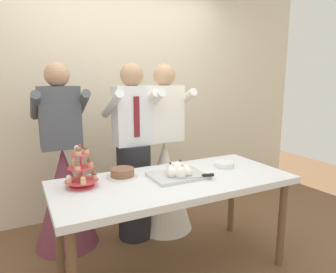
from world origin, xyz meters
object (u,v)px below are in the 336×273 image
(person_groom, at_px, (134,163))
(plate_stack, at_px, (224,164))
(round_cake, at_px, (122,173))
(person_guest, at_px, (64,184))
(person_bride, at_px, (164,173))
(dessert_table, at_px, (174,188))
(cupcake_stand, at_px, (81,171))
(main_cake_tray, at_px, (178,172))

(person_groom, bearing_deg, plate_stack, -43.00)
(round_cake, distance_m, person_groom, 0.52)
(person_guest, bearing_deg, plate_stack, -30.43)
(round_cake, xyz_separation_m, person_bride, (0.60, 0.48, -0.22))
(dessert_table, relative_size, person_groom, 1.08)
(cupcake_stand, relative_size, plate_stack, 1.73)
(person_groom, height_order, person_guest, same)
(person_groom, xyz_separation_m, person_guest, (-0.61, 0.15, -0.16))
(cupcake_stand, bearing_deg, round_cake, 12.43)
(main_cake_tray, distance_m, person_groom, 0.65)
(main_cake_tray, bearing_deg, person_bride, 72.23)
(dessert_table, bearing_deg, plate_stack, 9.71)
(dessert_table, height_order, plate_stack, plate_stack)
(person_groom, bearing_deg, person_guest, 166.37)
(main_cake_tray, distance_m, plate_stack, 0.49)
(person_groom, bearing_deg, person_bride, 5.10)
(person_bride, bearing_deg, plate_stack, -65.47)
(person_bride, bearing_deg, round_cake, -141.38)
(main_cake_tray, xyz_separation_m, person_bride, (0.21, 0.67, -0.23))
(person_groom, relative_size, person_bride, 1.00)
(cupcake_stand, distance_m, person_bride, 1.11)
(round_cake, relative_size, person_groom, 0.14)
(plate_stack, height_order, person_bride, person_bride)
(person_groom, xyz_separation_m, person_bride, (0.34, 0.03, -0.16))
(main_cake_tray, xyz_separation_m, round_cake, (-0.38, 0.19, -0.01))
(dessert_table, bearing_deg, main_cake_tray, 29.23)
(dessert_table, bearing_deg, cupcake_stand, 167.45)
(cupcake_stand, bearing_deg, person_bride, 30.81)
(cupcake_stand, relative_size, main_cake_tray, 0.71)
(person_bride, height_order, person_guest, same)
(cupcake_stand, distance_m, main_cake_tray, 0.72)
(cupcake_stand, height_order, round_cake, cupcake_stand)
(plate_stack, xyz_separation_m, round_cake, (-0.87, 0.13, 0.01))
(plate_stack, height_order, person_groom, person_groom)
(round_cake, bearing_deg, cupcake_stand, -167.57)
(cupcake_stand, distance_m, round_cake, 0.34)
(person_bride, bearing_deg, dessert_table, -110.44)
(dessert_table, relative_size, person_guest, 1.08)
(plate_stack, distance_m, round_cake, 0.88)
(main_cake_tray, height_order, person_guest, person_guest)
(dessert_table, relative_size, person_bride, 1.08)
(round_cake, distance_m, person_guest, 0.73)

